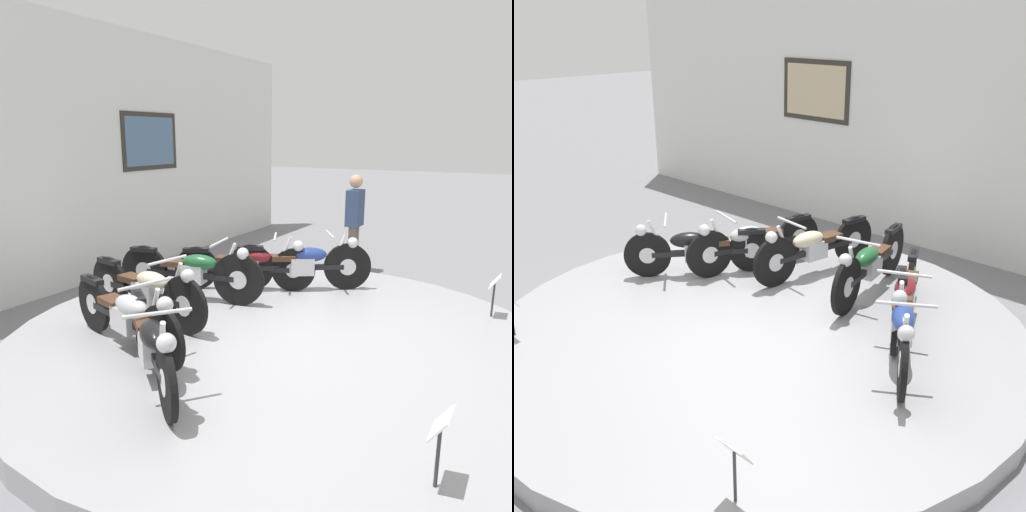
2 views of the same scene
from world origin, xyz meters
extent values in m
plane|color=slate|center=(0.00, 0.00, 0.00)|extent=(60.00, 60.00, 0.00)
cylinder|color=#99999E|center=(0.00, 0.00, 0.11)|extent=(5.89, 5.89, 0.22)
cube|color=silver|center=(0.00, 3.97, 2.02)|extent=(14.00, 0.20, 4.03)
cube|color=#2D2823|center=(-2.40, 3.86, 2.22)|extent=(1.40, 0.02, 1.00)
cube|color=#C6B289|center=(-2.40, 3.86, 2.22)|extent=(1.24, 0.02, 0.84)
cylinder|color=black|center=(-1.94, -0.04, 0.52)|extent=(0.42, 0.50, 0.60)
cylinder|color=silver|center=(-1.94, -0.04, 0.52)|extent=(0.18, 0.20, 0.21)
cylinder|color=black|center=(-1.09, 1.01, 0.52)|extent=(0.42, 0.50, 0.60)
cylinder|color=silver|center=(-1.09, 1.01, 0.52)|extent=(0.18, 0.20, 0.21)
cube|color=black|center=(-1.51, 0.49, 0.52)|extent=(0.84, 1.01, 0.07)
cube|color=silver|center=(-1.54, 0.46, 0.54)|extent=(0.36, 0.37, 0.24)
ellipsoid|color=black|center=(-1.60, 0.38, 0.70)|extent=(0.47, 0.51, 0.20)
cube|color=#472D1E|center=(-1.37, 0.66, 0.66)|extent=(0.36, 0.37, 0.07)
cube|color=black|center=(-1.09, 1.01, 0.78)|extent=(0.30, 0.34, 0.06)
cylinder|color=silver|center=(-1.84, 0.08, 0.72)|extent=(0.19, 0.22, 0.54)
cylinder|color=silver|center=(-1.77, 0.16, 0.98)|extent=(0.44, 0.36, 0.03)
sphere|color=silver|center=(-1.97, -0.08, 0.86)|extent=(0.15, 0.15, 0.15)
cylinder|color=black|center=(-1.34, 0.50, 0.53)|extent=(0.23, 0.62, 0.63)
cylinder|color=silver|center=(-1.34, 0.50, 0.53)|extent=(0.13, 0.23, 0.22)
cylinder|color=black|center=(-0.96, 1.80, 0.53)|extent=(0.23, 0.62, 0.63)
cylinder|color=silver|center=(-0.96, 1.80, 0.53)|extent=(0.13, 0.23, 0.22)
cube|color=black|center=(-1.15, 1.15, 0.53)|extent=(0.42, 1.21, 0.07)
cube|color=silver|center=(-1.16, 1.11, 0.55)|extent=(0.28, 0.36, 0.24)
ellipsoid|color=#B2B5BA|center=(-1.19, 1.02, 0.71)|extent=(0.35, 0.52, 0.20)
cube|color=#472D1E|center=(-1.09, 1.36, 0.67)|extent=(0.28, 0.36, 0.07)
cube|color=black|center=(-0.96, 1.80, 0.80)|extent=(0.20, 0.37, 0.06)
cylinder|color=silver|center=(-1.30, 0.64, 0.73)|extent=(0.11, 0.25, 0.54)
cylinder|color=silver|center=(-1.27, 0.75, 0.99)|extent=(0.53, 0.18, 0.03)
sphere|color=silver|center=(-1.36, 0.44, 0.87)|extent=(0.15, 0.15, 0.15)
cylinder|color=black|center=(-0.54, 0.88, 0.54)|extent=(0.16, 0.65, 0.65)
cylinder|color=silver|center=(-0.54, 0.88, 0.54)|extent=(0.10, 0.23, 0.23)
cylinder|color=black|center=(-0.32, 2.21, 0.54)|extent=(0.16, 0.65, 0.65)
cylinder|color=silver|center=(-0.32, 2.21, 0.54)|extent=(0.10, 0.23, 0.23)
cube|color=black|center=(-0.43, 1.54, 0.54)|extent=(0.27, 1.24, 0.07)
cube|color=silver|center=(-0.43, 1.50, 0.56)|extent=(0.25, 0.35, 0.24)
ellipsoid|color=beige|center=(-0.45, 1.40, 0.72)|extent=(0.30, 0.51, 0.20)
cube|color=#472D1E|center=(-0.39, 1.76, 0.68)|extent=(0.25, 0.35, 0.07)
cube|color=black|center=(-0.32, 2.21, 0.82)|extent=(0.16, 0.37, 0.06)
cylinder|color=silver|center=(-0.51, 1.02, 0.74)|extent=(0.08, 0.25, 0.54)
cylinder|color=silver|center=(-0.50, 1.13, 1.00)|extent=(0.54, 0.12, 0.03)
sphere|color=silver|center=(-0.55, 0.82, 0.88)|extent=(0.15, 0.15, 0.15)
cylinder|color=black|center=(0.55, 0.88, 0.56)|extent=(0.18, 0.67, 0.67)
cylinder|color=silver|center=(0.55, 0.88, 0.56)|extent=(0.11, 0.24, 0.24)
cylinder|color=black|center=(0.30, 2.20, 0.56)|extent=(0.18, 0.67, 0.67)
cylinder|color=silver|center=(0.30, 2.20, 0.56)|extent=(0.11, 0.24, 0.24)
cube|color=black|center=(0.43, 1.54, 0.56)|extent=(0.30, 1.23, 0.07)
cube|color=silver|center=(0.44, 1.50, 0.58)|extent=(0.26, 0.35, 0.24)
ellipsoid|color=#1E562D|center=(0.45, 1.40, 0.74)|extent=(0.31, 0.51, 0.20)
cube|color=#472D1E|center=(0.39, 1.76, 0.70)|extent=(0.26, 0.35, 0.07)
cube|color=black|center=(0.30, 2.20, 0.84)|extent=(0.17, 0.37, 0.06)
cylinder|color=silver|center=(0.53, 1.02, 0.76)|extent=(0.09, 0.25, 0.54)
cylinder|color=silver|center=(0.51, 1.13, 1.02)|extent=(0.54, 0.13, 0.03)
sphere|color=silver|center=(0.57, 0.82, 0.90)|extent=(0.15, 0.15, 0.15)
cylinder|color=black|center=(1.44, 0.54, 0.52)|extent=(0.31, 0.57, 0.60)
cylinder|color=silver|center=(1.44, 0.54, 0.52)|extent=(0.15, 0.22, 0.21)
cylinder|color=black|center=(0.86, 1.76, 0.52)|extent=(0.31, 0.57, 0.60)
cylinder|color=silver|center=(0.86, 1.76, 0.52)|extent=(0.15, 0.22, 0.21)
cube|color=black|center=(1.15, 1.15, 0.52)|extent=(0.59, 1.15, 0.07)
cube|color=silver|center=(1.17, 1.11, 0.54)|extent=(0.32, 0.37, 0.24)
ellipsoid|color=maroon|center=(1.21, 1.02, 0.70)|extent=(0.40, 0.53, 0.20)
cube|color=#472D1E|center=(1.06, 1.35, 0.66)|extent=(0.32, 0.37, 0.07)
cube|color=black|center=(0.86, 1.76, 0.77)|extent=(0.24, 0.37, 0.06)
cylinder|color=silver|center=(1.38, 0.67, 0.72)|extent=(0.15, 0.25, 0.54)
cylinder|color=silver|center=(1.33, 0.77, 0.98)|extent=(0.50, 0.26, 0.03)
sphere|color=silver|center=(1.46, 0.48, 0.86)|extent=(0.15, 0.15, 0.15)
cylinder|color=black|center=(1.88, -0.08, 0.55)|extent=(0.40, 0.58, 0.66)
cylinder|color=silver|center=(1.88, -0.08, 0.55)|extent=(0.18, 0.23, 0.23)
cylinder|color=black|center=(1.15, 1.06, 0.55)|extent=(0.40, 0.58, 0.66)
cylinder|color=silver|center=(1.15, 1.06, 0.55)|extent=(0.18, 0.23, 0.23)
cube|color=black|center=(1.51, 0.49, 0.55)|extent=(0.73, 1.08, 0.07)
cube|color=silver|center=(1.53, 0.46, 0.57)|extent=(0.34, 0.38, 0.24)
ellipsoid|color=navy|center=(1.59, 0.37, 0.73)|extent=(0.45, 0.52, 0.20)
cube|color=#472D1E|center=(1.39, 0.67, 0.69)|extent=(0.34, 0.38, 0.07)
cube|color=black|center=(1.15, 1.06, 0.83)|extent=(0.28, 0.36, 0.06)
cylinder|color=silver|center=(1.80, 0.05, 0.75)|extent=(0.17, 0.23, 0.54)
cylinder|color=silver|center=(1.74, 0.14, 1.01)|extent=(0.47, 0.32, 0.03)
sphere|color=silver|center=(1.91, -0.13, 0.89)|extent=(0.15, 0.15, 0.15)
cylinder|color=#333338|center=(1.71, -1.95, 0.43)|extent=(0.02, 0.02, 0.42)
cube|color=white|center=(1.71, -1.95, 0.65)|extent=(0.26, 0.11, 0.15)
camera|label=1|loc=(-4.55, -2.31, 2.32)|focal=35.00mm
camera|label=2|loc=(4.13, -4.15, 3.38)|focal=42.00mm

